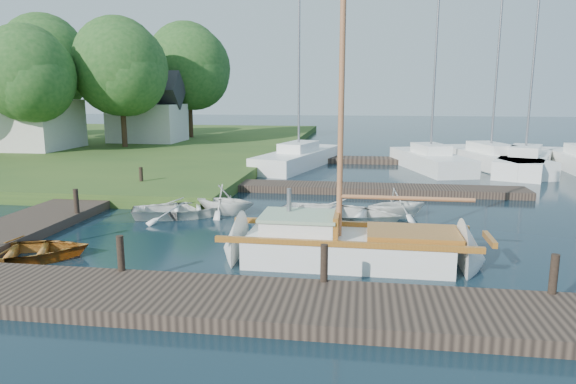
# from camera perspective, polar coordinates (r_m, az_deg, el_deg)

# --- Properties ---
(ground) EXTENTS (160.00, 160.00, 0.00)m
(ground) POSITION_cam_1_polar(r_m,az_deg,el_deg) (15.92, 0.00, -4.24)
(ground) COLOR black
(ground) RESTS_ON ground
(near_dock) EXTENTS (18.00, 2.20, 0.30)m
(near_dock) POSITION_cam_1_polar(r_m,az_deg,el_deg) (10.29, -5.00, -12.16)
(near_dock) COLOR black
(near_dock) RESTS_ON ground
(left_dock) EXTENTS (2.20, 18.00, 0.30)m
(left_dock) POSITION_cam_1_polar(r_m,az_deg,el_deg) (20.42, -21.93, -1.20)
(left_dock) COLOR black
(left_dock) RESTS_ON ground
(far_dock) EXTENTS (14.00, 1.60, 0.30)m
(far_dock) POSITION_cam_1_polar(r_m,az_deg,el_deg) (22.06, 7.63, 0.38)
(far_dock) COLOR black
(far_dock) RESTS_ON ground
(pontoon) EXTENTS (30.00, 1.60, 0.30)m
(pontoon) POSITION_cam_1_polar(r_m,az_deg,el_deg) (32.39, 22.22, 3.04)
(pontoon) COLOR black
(pontoon) RESTS_ON ground
(mooring_post_1) EXTENTS (0.16, 0.16, 0.80)m
(mooring_post_1) POSITION_cam_1_polar(r_m,az_deg,el_deg) (11.98, -18.10, -6.49)
(mooring_post_1) COLOR black
(mooring_post_1) RESTS_ON near_dock
(mooring_post_2) EXTENTS (0.16, 0.16, 0.80)m
(mooring_post_2) POSITION_cam_1_polar(r_m,az_deg,el_deg) (10.80, 4.04, -7.88)
(mooring_post_2) COLOR black
(mooring_post_2) RESTS_ON near_dock
(mooring_post_3) EXTENTS (0.16, 0.16, 0.80)m
(mooring_post_3) POSITION_cam_1_polar(r_m,az_deg,el_deg) (11.41, 27.44, -8.09)
(mooring_post_3) COLOR black
(mooring_post_3) RESTS_ON near_dock
(mooring_post_4) EXTENTS (0.16, 0.16, 0.80)m
(mooring_post_4) POSITION_cam_1_polar(r_m,az_deg,el_deg) (18.12, -22.47, -0.93)
(mooring_post_4) COLOR black
(mooring_post_4) RESTS_ON left_dock
(mooring_post_5) EXTENTS (0.16, 0.16, 0.80)m
(mooring_post_5) POSITION_cam_1_polar(r_m,az_deg,el_deg) (22.48, -16.00, 1.66)
(mooring_post_5) COLOR black
(mooring_post_5) RESTS_ON left_dock
(sailboat) EXTENTS (7.16, 2.03, 9.83)m
(sailboat) POSITION_cam_1_polar(r_m,az_deg,el_deg) (12.98, 7.26, -6.31)
(sailboat) COLOR white
(sailboat) RESTS_ON ground
(dinghy) EXTENTS (3.98, 3.51, 0.68)m
(dinghy) POSITION_cam_1_polar(r_m,az_deg,el_deg) (14.65, -27.71, -5.52)
(dinghy) COLOR #90501B
(dinghy) RESTS_ON ground
(tender_a) EXTENTS (3.97, 3.41, 0.69)m
(tender_a) POSITION_cam_1_polar(r_m,az_deg,el_deg) (17.94, -11.63, -1.58)
(tender_a) COLOR white
(tender_a) RESTS_ON ground
(tender_b) EXTENTS (2.53, 2.29, 1.15)m
(tender_b) POSITION_cam_1_polar(r_m,az_deg,el_deg) (17.97, -7.05, -0.67)
(tender_b) COLOR white
(tender_b) RESTS_ON ground
(tender_c) EXTENTS (4.54, 3.69, 0.83)m
(tender_c) POSITION_cam_1_polar(r_m,az_deg,el_deg) (16.73, 5.82, -2.08)
(tender_c) COLOR white
(tender_c) RESTS_ON ground
(tender_d) EXTENTS (2.71, 2.57, 1.13)m
(tender_d) POSITION_cam_1_polar(r_m,az_deg,el_deg) (17.71, 12.06, -1.04)
(tender_d) COLOR white
(tender_d) RESTS_ON ground
(marina_boat_0) EXTENTS (4.35, 8.74, 10.81)m
(marina_boat_0) POSITION_cam_1_polar(r_m,az_deg,el_deg) (29.31, 1.19, 3.93)
(marina_boat_0) COLOR white
(marina_boat_0) RESTS_ON ground
(marina_boat_2) EXTENTS (4.08, 7.31, 10.36)m
(marina_boat_2) POSITION_cam_1_polar(r_m,az_deg,el_deg) (29.30, 15.52, 3.53)
(marina_boat_2) COLOR white
(marina_boat_2) RESTS_ON ground
(marina_boat_3) EXTENTS (4.59, 9.37, 12.03)m
(marina_boat_3) POSITION_cam_1_polar(r_m,az_deg,el_deg) (30.87, 21.55, 3.53)
(marina_boat_3) COLOR white
(marina_boat_3) RESTS_ON ground
(marina_boat_4) EXTENTS (4.83, 7.86, 11.64)m
(marina_boat_4) POSITION_cam_1_polar(r_m,az_deg,el_deg) (30.19, 24.81, 3.14)
(marina_boat_4) COLOR white
(marina_boat_4) RESTS_ON ground
(house_a) EXTENTS (6.30, 5.00, 6.29)m
(house_a) POSITION_cam_1_polar(r_m,az_deg,el_deg) (38.33, -27.36, 7.98)
(house_a) COLOR silver
(house_a) RESTS_ON shore
(house_c) EXTENTS (5.25, 4.00, 5.28)m
(house_c) POSITION_cam_1_polar(r_m,az_deg,el_deg) (40.61, -15.34, 8.38)
(house_c) COLOR silver
(house_c) RESTS_ON shore
(tree_2) EXTENTS (5.83, 5.75, 7.82)m
(tree_2) POSITION_cam_1_polar(r_m,az_deg,el_deg) (35.58, -26.86, 11.58)
(tree_2) COLOR #332114
(tree_2) RESTS_ON shore
(tree_3) EXTENTS (6.41, 6.38, 8.74)m
(tree_3) POSITION_cam_1_polar(r_m,az_deg,el_deg) (37.03, -18.10, 13.01)
(tree_3) COLOR #332114
(tree_3) RESTS_ON shore
(tree_4) EXTENTS (7.01, 7.01, 9.66)m
(tree_4) POSITION_cam_1_polar(r_m,az_deg,el_deg) (44.49, -25.30, 12.81)
(tree_4) COLOR #332114
(tree_4) RESTS_ON shore
(tree_7) EXTENTS (6.83, 6.83, 9.38)m
(tree_7) POSITION_cam_1_polar(r_m,az_deg,el_deg) (43.68, -10.94, 13.48)
(tree_7) COLOR #332114
(tree_7) RESTS_ON shore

